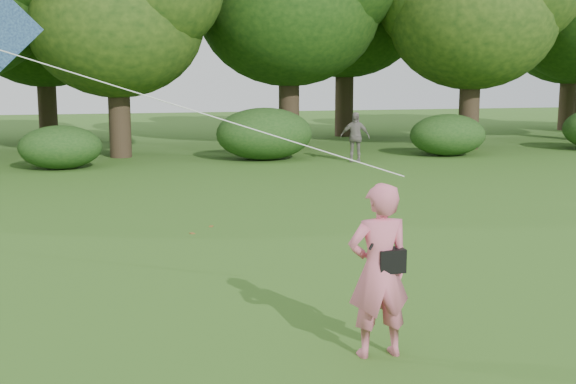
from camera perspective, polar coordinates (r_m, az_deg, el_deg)
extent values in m
plane|color=#265114|center=(8.50, 5.36, -12.12)|extent=(100.00, 100.00, 0.00)
imported|color=#DA6680|center=(8.00, 7.19, -6.18)|extent=(0.72, 0.47, 1.95)
imported|color=gray|center=(25.51, 5.31, 4.35)|extent=(1.11, 0.78, 1.75)
cube|color=black|center=(7.99, 8.09, -5.36)|extent=(0.30, 0.20, 0.26)
cylinder|color=black|center=(7.85, 7.37, -2.78)|extent=(0.33, 0.14, 0.47)
cylinder|color=white|center=(7.68, -9.30, 6.93)|extent=(4.85, 1.11, 1.58)
cylinder|color=#3A2D1E|center=(27.47, -13.17, 5.96)|extent=(0.80, 0.80, 3.15)
ellipsoid|color=#1E3F11|center=(27.49, -13.43, 12.91)|extent=(6.40, 6.40, 5.44)
cylinder|color=#3A2D1E|center=(30.45, 0.08, 7.02)|extent=(0.86, 0.86, 3.67)
ellipsoid|color=#1E3F11|center=(30.54, 0.08, 14.40)|extent=(7.60, 7.60, 6.46)
cylinder|color=#3A2D1E|center=(30.72, 14.12, 6.53)|extent=(0.83, 0.83, 3.43)
ellipsoid|color=#1E3F11|center=(30.77, 14.39, 13.21)|extent=(6.80, 6.80, 5.78)
cylinder|color=#3A2D1E|center=(35.02, -18.48, 6.71)|extent=(0.84, 0.84, 3.50)
ellipsoid|color=#1E3F11|center=(35.07, -18.80, 12.71)|extent=(7.00, 7.00, 5.95)
cylinder|color=#3A2D1E|center=(35.91, 4.47, 7.63)|extent=(0.90, 0.90, 4.02)
ellipsoid|color=#1E3F11|center=(36.02, 4.55, 14.26)|extent=(7.80, 7.80, 6.63)
cylinder|color=#3A2D1E|center=(42.41, 21.20, 6.99)|extent=(0.85, 0.85, 3.57)
ellipsoid|color=#1E3F11|center=(42.46, 21.51, 12.07)|extent=(7.20, 7.20, 6.12)
ellipsoid|color=#264919|center=(24.67, -17.55, 3.39)|extent=(2.66, 2.09, 1.42)
ellipsoid|color=#264919|center=(26.05, -1.89, 4.62)|extent=(3.50, 2.75, 1.88)
ellipsoid|color=#264919|center=(28.00, 12.50, 4.43)|extent=(2.94, 2.31, 1.58)
cube|color=brown|center=(14.27, -7.58, -3.26)|extent=(0.12, 0.14, 0.01)
cube|color=brown|center=(14.87, -6.09, -2.71)|extent=(0.11, 0.14, 0.01)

